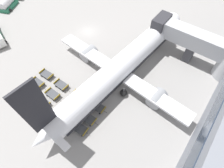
# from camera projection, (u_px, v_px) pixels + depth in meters

# --- Properties ---
(ground_plane) EXTENTS (500.00, 500.00, 0.00)m
(ground_plane) POSITION_uv_depth(u_px,v_px,m) (88.00, 32.00, 42.14)
(ground_plane) COLOR gray
(jet_bridge) EXTENTS (18.38, 4.64, 6.87)m
(jet_bridge) POSITION_uv_depth(u_px,v_px,m) (205.00, 48.00, 32.91)
(jet_bridge) COLOR #B2B5BA
(jet_bridge) RESTS_ON ground_plane
(airplane) EXTENTS (29.29, 38.64, 13.73)m
(airplane) POSITION_uv_depth(u_px,v_px,m) (121.00, 67.00, 31.70)
(airplane) COLOR white
(airplane) RESTS_ON ground_plane
(fuel_tanker_primary) EXTENTS (6.50, 9.27, 2.83)m
(fuel_tanker_primary) POSITION_uv_depth(u_px,v_px,m) (10.00, 1.00, 47.92)
(fuel_tanker_primary) COLOR white
(fuel_tanker_primary) RESTS_ON ground_plane
(baggage_dolly_row_near_col_a) EXTENTS (3.24, 1.68, 0.92)m
(baggage_dolly_row_near_col_a) POSITION_uv_depth(u_px,v_px,m) (27.00, 92.00, 31.48)
(baggage_dolly_row_near_col_a) COLOR #424449
(baggage_dolly_row_near_col_a) RESTS_ON ground_plane
(baggage_dolly_row_near_col_b) EXTENTS (3.23, 1.65, 0.92)m
(baggage_dolly_row_near_col_b) POSITION_uv_depth(u_px,v_px,m) (43.00, 102.00, 30.27)
(baggage_dolly_row_near_col_b) COLOR #424449
(baggage_dolly_row_near_col_b) RESTS_ON ground_plane
(baggage_dolly_row_near_col_c) EXTENTS (3.27, 1.79, 0.92)m
(baggage_dolly_row_near_col_c) POSITION_uv_depth(u_px,v_px,m) (61.00, 115.00, 28.90)
(baggage_dolly_row_near_col_c) COLOR #424449
(baggage_dolly_row_near_col_c) RESTS_ON ground_plane
(baggage_dolly_row_near_col_d) EXTENTS (3.28, 1.81, 0.92)m
(baggage_dolly_row_near_col_d) POSITION_uv_depth(u_px,v_px,m) (80.00, 129.00, 27.53)
(baggage_dolly_row_near_col_d) COLOR #424449
(baggage_dolly_row_near_col_d) RESTS_ON ground_plane
(baggage_dolly_row_mid_a_col_a) EXTENTS (3.23, 1.67, 0.92)m
(baggage_dolly_row_mid_a_col_a) POSITION_uv_depth(u_px,v_px,m) (38.00, 83.00, 32.68)
(baggage_dolly_row_mid_a_col_a) COLOR #424449
(baggage_dolly_row_mid_a_col_a) RESTS_ON ground_plane
(baggage_dolly_row_mid_a_col_b) EXTENTS (3.22, 1.64, 0.92)m
(baggage_dolly_row_mid_a_col_b) POSITION_uv_depth(u_px,v_px,m) (53.00, 94.00, 31.23)
(baggage_dolly_row_mid_a_col_b) COLOR #424449
(baggage_dolly_row_mid_a_col_b) RESTS_ON ground_plane
(baggage_dolly_row_mid_a_col_c) EXTENTS (3.27, 1.79, 0.92)m
(baggage_dolly_row_mid_a_col_c) POSITION_uv_depth(u_px,v_px,m) (70.00, 106.00, 29.89)
(baggage_dolly_row_mid_a_col_c) COLOR #424449
(baggage_dolly_row_mid_a_col_c) RESTS_ON ground_plane
(baggage_dolly_row_mid_a_col_d) EXTENTS (3.26, 1.76, 0.92)m
(baggage_dolly_row_mid_a_col_d) POSITION_uv_depth(u_px,v_px,m) (88.00, 119.00, 28.52)
(baggage_dolly_row_mid_a_col_d) COLOR #424449
(baggage_dolly_row_mid_a_col_d) RESTS_ON ground_plane
(baggage_dolly_row_mid_b_col_a) EXTENTS (3.25, 1.72, 0.92)m
(baggage_dolly_row_mid_b_col_a) POSITION_uv_depth(u_px,v_px,m) (47.00, 75.00, 33.86)
(baggage_dolly_row_mid_b_col_a) COLOR #424449
(baggage_dolly_row_mid_b_col_a) RESTS_ON ground_plane
(baggage_dolly_row_mid_b_col_b) EXTENTS (3.22, 1.65, 0.92)m
(baggage_dolly_row_mid_b_col_b) POSITION_uv_depth(u_px,v_px,m) (61.00, 85.00, 32.41)
(baggage_dolly_row_mid_b_col_b) COLOR #424449
(baggage_dolly_row_mid_b_col_b) RESTS_ON ground_plane
(baggage_dolly_row_mid_b_col_c) EXTENTS (3.27, 1.78, 0.92)m
(baggage_dolly_row_mid_b_col_c) POSITION_uv_depth(u_px,v_px,m) (79.00, 96.00, 31.03)
(baggage_dolly_row_mid_b_col_c) COLOR #424449
(baggage_dolly_row_mid_b_col_c) RESTS_ON ground_plane
(baggage_dolly_row_mid_b_col_d) EXTENTS (3.26, 1.75, 0.92)m
(baggage_dolly_row_mid_b_col_d) POSITION_uv_depth(u_px,v_px,m) (98.00, 107.00, 29.73)
(baggage_dolly_row_mid_b_col_d) COLOR #424449
(baggage_dolly_row_mid_b_col_d) RESTS_ON ground_plane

